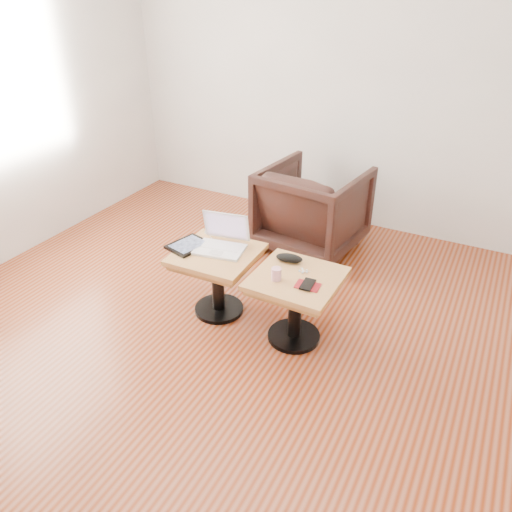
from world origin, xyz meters
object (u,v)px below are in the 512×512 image
at_px(striped_cup, 276,274).
at_px(armchair, 313,209).
at_px(side_table_right, 296,293).
at_px(laptop, 222,242).
at_px(side_table_left, 217,267).

distance_m(striped_cup, armchair, 1.34).
xyz_separation_m(side_table_right, laptop, (-0.60, 0.10, 0.17)).
bearing_deg(laptop, side_table_left, -101.00).
xyz_separation_m(side_table_left, laptop, (0.00, 0.07, 0.17)).
bearing_deg(striped_cup, laptop, 159.08).
bearing_deg(striped_cup, side_table_left, 166.52).
xyz_separation_m(striped_cup, armchair, (-0.28, 1.30, -0.16)).
bearing_deg(laptop, striped_cup, -30.79).
bearing_deg(striped_cup, armchair, 102.17).
bearing_deg(side_table_right, striped_cup, -136.23).
xyz_separation_m(side_table_left, striped_cup, (0.50, -0.12, 0.16)).
bearing_deg(armchair, side_table_right, 114.59).
bearing_deg(armchair, laptop, 86.25).
height_order(side_table_left, side_table_right, same).
bearing_deg(side_table_right, laptop, 171.33).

